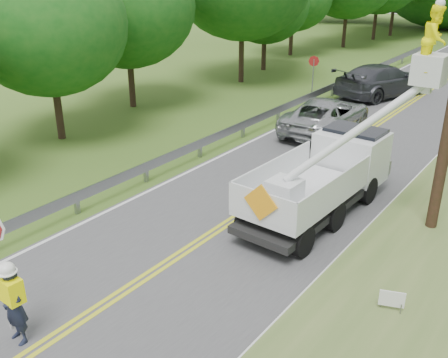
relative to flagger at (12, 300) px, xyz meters
The scene contains 9 objects.
ground 1.20m from the flagger, 37.53° to the left, with size 140.00×140.00×0.00m, color #3A571D.
road 14.43m from the flagger, 88.00° to the left, with size 7.20×96.00×0.03m.
guardrail 15.70m from the flagger, 102.95° to the left, with size 0.18×48.00×0.77m.
flagger is the anchor object (origin of this frame).
bucket_truck 9.81m from the flagger, 74.75° to the left, with size 4.03×6.24×6.16m.
suv_silver 16.16m from the flagger, 93.53° to the left, with size 2.59×5.61×1.56m, color #A3A7AB.
suv_darkgrey 23.94m from the flagger, 93.17° to the left, with size 2.49×6.13×1.78m, color #3B3D44.
stop_sign_permanent 20.20m from the flagger, 100.34° to the left, with size 0.51×0.26×2.61m.
yard_sign 7.76m from the flagger, 40.60° to the left, with size 0.51×0.22×0.77m.
Camera 1 is at (7.75, -4.59, 7.20)m, focal length 40.89 mm.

